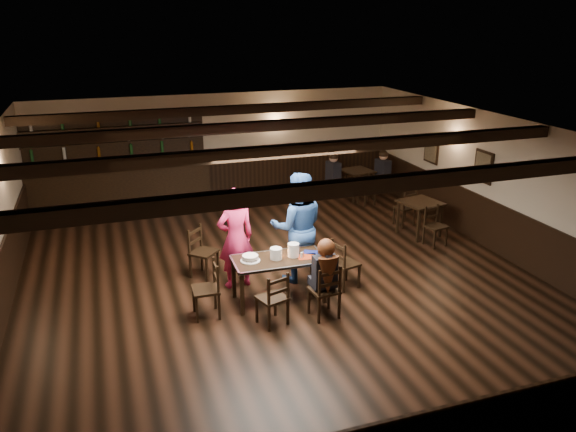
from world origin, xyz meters
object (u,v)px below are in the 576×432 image
object	(u,v)px
man_blue	(298,227)
cake	(250,258)
chair_near_right	(327,288)
bar_counter	(119,184)
chair_near_left	(275,296)
dining_table	(279,263)
woman_pink	(236,238)

from	to	relation	value
man_blue	cake	world-z (taller)	man_blue
chair_near_right	cake	distance (m)	1.33
man_blue	bar_counter	bearing A→B (deg)	-47.45
cake	chair_near_left	bearing A→B (deg)	-79.20
dining_table	chair_near_right	bearing A→B (deg)	-57.97
dining_table	woman_pink	size ratio (longest dim) A/B	0.85
chair_near_left	chair_near_right	bearing A→B (deg)	-3.18
chair_near_right	bar_counter	world-z (taller)	bar_counter
man_blue	cake	xyz separation A→B (m)	(-1.02, -0.61, -0.19)
dining_table	man_blue	xyz separation A→B (m)	(0.56, 0.66, 0.32)
chair_near_left	cake	size ratio (longest dim) A/B	2.71
dining_table	cake	bearing A→B (deg)	174.05
chair_near_left	woman_pink	bearing A→B (deg)	98.41
bar_counter	chair_near_right	bearing A→B (deg)	-66.21
chair_near_left	bar_counter	world-z (taller)	bar_counter
dining_table	chair_near_right	world-z (taller)	chair_near_right
chair_near_right	man_blue	size ratio (longest dim) A/B	0.45
woman_pink	bar_counter	distance (m)	4.96
dining_table	chair_near_right	xyz separation A→B (m)	(0.51, -0.82, -0.14)
chair_near_left	bar_counter	distance (m)	6.46
chair_near_right	man_blue	xyz separation A→B (m)	(0.05, 1.47, 0.47)
woman_pink	bar_counter	world-z (taller)	bar_counter
dining_table	bar_counter	world-z (taller)	bar_counter
chair_near_right	chair_near_left	bearing A→B (deg)	176.82
chair_near_left	chair_near_right	xyz separation A→B (m)	(0.82, -0.05, 0.01)
dining_table	bar_counter	size ratio (longest dim) A/B	0.35
bar_counter	man_blue	bearing A→B (deg)	-59.56
man_blue	bar_counter	size ratio (longest dim) A/B	0.45
man_blue	woman_pink	bearing A→B (deg)	7.76
chair_near_left	man_blue	xyz separation A→B (m)	(0.87, 1.43, 0.48)
chair_near_right	man_blue	world-z (taller)	man_blue
woman_pink	cake	bearing A→B (deg)	88.48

